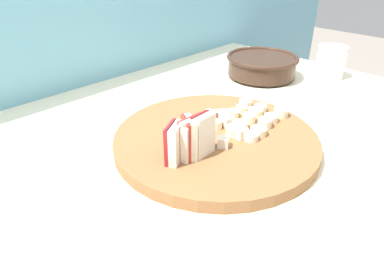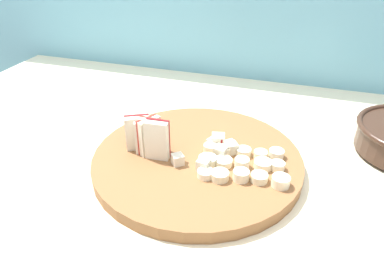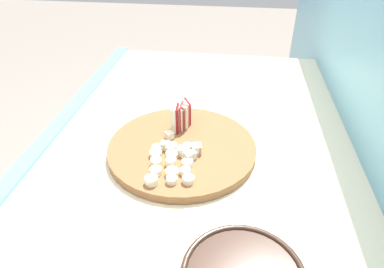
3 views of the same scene
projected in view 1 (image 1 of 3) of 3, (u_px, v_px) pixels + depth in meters
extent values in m
cube|color=#6BADC6|center=(86.00, 161.00, 0.93)|extent=(2.40, 0.04, 1.32)
cylinder|color=brown|center=(216.00, 140.00, 0.58)|extent=(0.35, 0.35, 0.02)
cube|color=#B22D23|center=(189.00, 136.00, 0.51)|extent=(0.04, 0.01, 0.06)
cube|color=#EFE5CC|center=(192.00, 138.00, 0.50)|extent=(0.04, 0.01, 0.06)
cube|color=maroon|center=(200.00, 134.00, 0.51)|extent=(0.04, 0.01, 0.07)
cube|color=#EFE5CC|center=(204.00, 136.00, 0.51)|extent=(0.04, 0.02, 0.07)
cube|color=#A32323|center=(187.00, 139.00, 0.51)|extent=(0.05, 0.02, 0.06)
cube|color=#EFE5CC|center=(191.00, 140.00, 0.51)|extent=(0.05, 0.02, 0.06)
cube|color=maroon|center=(171.00, 143.00, 0.50)|extent=(0.04, 0.02, 0.06)
cube|color=beige|center=(176.00, 143.00, 0.49)|extent=(0.04, 0.03, 0.06)
cube|color=#B22D23|center=(186.00, 138.00, 0.50)|extent=(0.02, 0.04, 0.06)
cube|color=beige|center=(190.00, 138.00, 0.51)|extent=(0.03, 0.04, 0.06)
cube|color=maroon|center=(210.00, 118.00, 0.61)|extent=(0.02, 0.02, 0.02)
cube|color=beige|center=(241.00, 133.00, 0.56)|extent=(0.02, 0.02, 0.02)
cube|color=#EFE5CC|center=(209.00, 121.00, 0.60)|extent=(0.02, 0.02, 0.01)
cube|color=white|center=(210.00, 117.00, 0.61)|extent=(0.03, 0.03, 0.02)
cube|color=beige|center=(223.00, 142.00, 0.54)|extent=(0.02, 0.02, 0.02)
cube|color=#EFE5CC|center=(221.00, 116.00, 0.62)|extent=(0.02, 0.02, 0.02)
cube|color=beige|center=(227.00, 116.00, 0.62)|extent=(0.03, 0.03, 0.02)
cube|color=#EFE5CC|center=(227.00, 121.00, 0.60)|extent=(0.02, 0.02, 0.02)
cylinder|color=white|center=(251.00, 136.00, 0.56)|extent=(0.02, 0.02, 0.01)
cylinder|color=beige|center=(258.00, 131.00, 0.57)|extent=(0.03, 0.03, 0.01)
cylinder|color=#F4EAC6|center=(265.00, 123.00, 0.60)|extent=(0.02, 0.02, 0.02)
cylinder|color=beige|center=(271.00, 118.00, 0.62)|extent=(0.03, 0.03, 0.01)
cylinder|color=#F4EAC6|center=(281.00, 112.00, 0.64)|extent=(0.03, 0.03, 0.02)
cylinder|color=beige|center=(235.00, 130.00, 0.58)|extent=(0.03, 0.03, 0.01)
cylinder|color=#F4EAC6|center=(240.00, 125.00, 0.60)|extent=(0.03, 0.03, 0.01)
cylinder|color=white|center=(249.00, 118.00, 0.61)|extent=(0.02, 0.02, 0.02)
cylinder|color=white|center=(255.00, 112.00, 0.64)|extent=(0.03, 0.03, 0.01)
cylinder|color=white|center=(261.00, 108.00, 0.66)|extent=(0.02, 0.02, 0.01)
cylinder|color=beige|center=(216.00, 124.00, 0.59)|extent=(0.02, 0.02, 0.01)
cylinder|color=#F4EAC6|center=(225.00, 120.00, 0.61)|extent=(0.02, 0.02, 0.01)
cylinder|color=#F4EAC6|center=(233.00, 114.00, 0.63)|extent=(0.02, 0.02, 0.01)
cylinder|color=beige|center=(240.00, 109.00, 0.65)|extent=(0.02, 0.02, 0.01)
cylinder|color=white|center=(245.00, 104.00, 0.67)|extent=(0.02, 0.02, 0.01)
cylinder|color=#382319|center=(261.00, 76.00, 0.88)|extent=(0.09, 0.09, 0.01)
cylinder|color=#382319|center=(262.00, 66.00, 0.87)|extent=(0.17, 0.17, 0.04)
torus|color=#382319|center=(263.00, 57.00, 0.86)|extent=(0.18, 0.18, 0.01)
cylinder|color=white|center=(331.00, 62.00, 0.86)|extent=(0.07, 0.07, 0.08)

